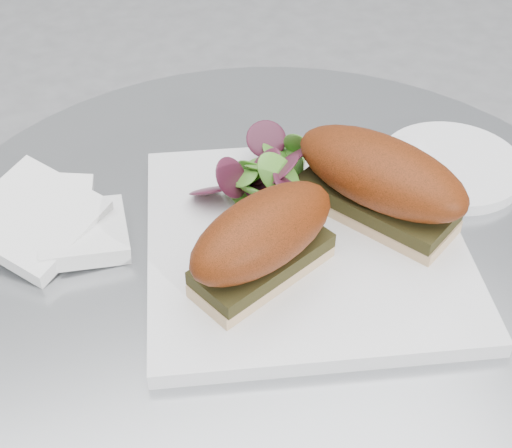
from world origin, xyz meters
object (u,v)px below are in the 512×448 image
at_px(sandwich_right, 379,180).
at_px(saucer, 452,166).
at_px(sandwich_left, 263,240).
at_px(plate, 304,242).

xyz_separation_m(sandwich_right, saucer, (0.12, 0.06, -0.05)).
relative_size(sandwich_left, saucer, 1.09).
bearing_deg(sandwich_left, saucer, -2.67).
relative_size(sandwich_left, sandwich_right, 0.86).
bearing_deg(sandwich_right, plate, -117.45).
distance_m(plate, saucer, 0.20).
xyz_separation_m(sandwich_left, saucer, (0.24, 0.10, -0.05)).
relative_size(plate, sandwich_right, 1.53).
distance_m(plate, sandwich_left, 0.08).
distance_m(plate, sandwich_right, 0.09).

